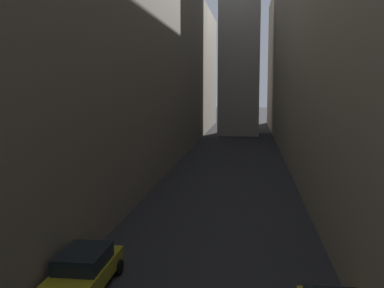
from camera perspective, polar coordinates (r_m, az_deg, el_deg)
name	(u,v)px	position (r m, az deg, el deg)	size (l,w,h in m)	color
ground_plane	(230,166)	(46.20, 4.74, -2.67)	(264.00, 264.00, 0.00)	#232326
building_block_left	(106,58)	(49.86, -10.45, 10.27)	(15.10, 108.00, 21.36)	#756B5B
building_block_right	(351,42)	(48.66, 18.85, 11.75)	(11.84, 108.00, 24.15)	gray
parked_car_left_third	(84,269)	(18.91, -13.05, -14.69)	(2.03, 4.55, 1.58)	#A59919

